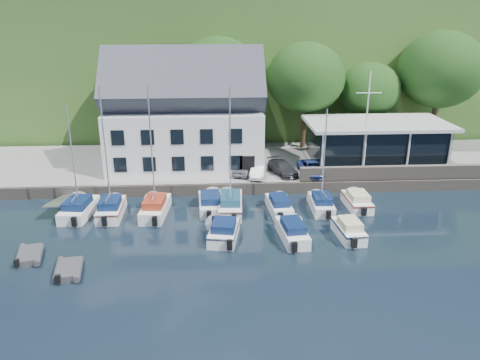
{
  "coord_description": "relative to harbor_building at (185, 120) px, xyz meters",
  "views": [
    {
      "loc": [
        -4.33,
        -26.38,
        14.91
      ],
      "look_at": [
        -2.34,
        9.0,
        2.05
      ],
      "focal_mm": 35.0,
      "sensor_mm": 36.0,
      "label": 1
    }
  ],
  "objects": [
    {
      "name": "car_blue",
      "position": [
        11.41,
        -3.42,
        -3.72
      ],
      "size": [
        1.82,
        3.84,
        1.27
      ],
      "primitive_type": "imported",
      "rotation": [
        0.0,
        0.0,
        0.1
      ],
      "color": "navy",
      "rests_on": "quay"
    },
    {
      "name": "flagpole",
      "position": [
        15.93,
        -3.5,
        0.22
      ],
      "size": [
        2.19,
        0.2,
        9.13
      ],
      "primitive_type": null,
      "color": "white",
      "rests_on": "quay"
    },
    {
      "name": "tree_2",
      "position": [
        3.18,
        6.01,
        1.43
      ],
      "size": [
        8.46,
        8.46,
        11.56
      ],
      "primitive_type": null,
      "color": "black",
      "rests_on": "quay"
    },
    {
      "name": "boat_r1_1",
      "position": [
        -5.37,
        -9.38,
        -0.73
      ],
      "size": [
        1.99,
        5.86,
        9.23
      ],
      "primitive_type": null,
      "rotation": [
        0.0,
        0.0,
        0.02
      ],
      "color": "white",
      "rests_on": "ground"
    },
    {
      "name": "boat_r1_6",
      "position": [
        11.02,
        -9.12,
        -1.25
      ],
      "size": [
        1.93,
        5.67,
        8.21
      ],
      "primitive_type": null,
      "rotation": [
        0.0,
        0.0,
        -0.04
      ],
      "color": "white",
      "rests_on": "ground"
    },
    {
      "name": "harbor_building",
      "position": [
        0.0,
        0.0,
        0.0
      ],
      "size": [
        14.4,
        8.2,
        8.7
      ],
      "primitive_type": null,
      "color": "white",
      "rests_on": "quay"
    },
    {
      "name": "boat_r1_4",
      "position": [
        3.83,
        -8.98,
        -0.72
      ],
      "size": [
        2.35,
        7.01,
        9.27
      ],
      "primitive_type": null,
      "rotation": [
        0.0,
        0.0,
        -0.06
      ],
      "color": "white",
      "rests_on": "ground"
    },
    {
      "name": "tree_1",
      "position": [
        -6.15,
        5.99,
        0.26
      ],
      "size": [
        6.74,
        6.74,
        9.22
      ],
      "primitive_type": null,
      "color": "black",
      "rests_on": "quay"
    },
    {
      "name": "boat_r1_7",
      "position": [
        14.0,
        -8.79,
        -4.67
      ],
      "size": [
        1.93,
        5.31,
        1.35
      ],
      "primitive_type": null,
      "rotation": [
        0.0,
        0.0,
        0.02
      ],
      "color": "white",
      "rests_on": "ground"
    },
    {
      "name": "quay",
      "position": [
        7.0,
        1.0,
        -4.85
      ],
      "size": [
        60.0,
        13.0,
        1.0
      ],
      "primitive_type": "cube",
      "color": "gray",
      "rests_on": "ground"
    },
    {
      "name": "tree_4",
      "position": [
        19.24,
        6.24,
        0.1
      ],
      "size": [
        6.51,
        6.51,
        8.9
      ],
      "primitive_type": null,
      "color": "black",
      "rests_on": "quay"
    },
    {
      "name": "boat_r1_0",
      "position": [
        -7.86,
        -9.15,
        -0.94
      ],
      "size": [
        2.75,
        6.37,
        8.81
      ],
      "primitive_type": null,
      "rotation": [
        0.0,
        0.0,
        -0.11
      ],
      "color": "white",
      "rests_on": "ground"
    },
    {
      "name": "quay_face",
      "position": [
        7.0,
        -5.5,
        -4.85
      ],
      "size": [
        60.0,
        0.3,
        1.0
      ],
      "primitive_type": "cube",
      "color": "#6C6356",
      "rests_on": "ground"
    },
    {
      "name": "car_silver",
      "position": [
        5.3,
        -2.8,
        -3.7
      ],
      "size": [
        2.63,
        4.08,
        1.29
      ],
      "primitive_type": "imported",
      "rotation": [
        0.0,
        0.0,
        -0.32
      ],
      "color": "#ABABB0",
      "rests_on": "quay"
    },
    {
      "name": "boat_r2_2",
      "position": [
        3.19,
        -13.76,
        -4.63
      ],
      "size": [
        2.82,
        5.38,
        1.44
      ],
      "primitive_type": null,
      "rotation": [
        0.0,
        0.0,
        -0.17
      ],
      "color": "white",
      "rests_on": "ground"
    },
    {
      "name": "ground",
      "position": [
        7.0,
        -16.5,
        -5.35
      ],
      "size": [
        180.0,
        180.0,
        0.0
      ],
      "primitive_type": "plane",
      "color": "black",
      "rests_on": "ground"
    },
    {
      "name": "gangway",
      "position": [
        -9.5,
        -7.5,
        -5.35
      ],
      "size": [
        1.2,
        6.0,
        1.4
      ],
      "primitive_type": null,
      "color": "#BABABE",
      "rests_on": "ground"
    },
    {
      "name": "dinghy_1",
      "position": [
        -6.26,
        -17.76,
        -5.03
      ],
      "size": [
        2.11,
        3.02,
        0.65
      ],
      "primitive_type": null,
      "rotation": [
        0.0,
        0.0,
        0.17
      ],
      "color": "#38393E",
      "rests_on": "ground"
    },
    {
      "name": "boat_r1_2",
      "position": [
        -2.0,
        -9.33,
        -0.76
      ],
      "size": [
        2.47,
        6.58,
        9.17
      ],
      "primitive_type": null,
      "rotation": [
        0.0,
        0.0,
        -0.1
      ],
      "color": "white",
      "rests_on": "ground"
    },
    {
      "name": "boat_r1_3",
      "position": [
        2.26,
        -8.56,
        -4.65
      ],
      "size": [
        2.29,
        6.1,
        1.39
      ],
      "primitive_type": null,
      "rotation": [
        0.0,
        0.0,
        0.05
      ],
      "color": "white",
      "rests_on": "ground"
    },
    {
      "name": "seawall",
      "position": [
        19.0,
        -5.1,
        -3.75
      ],
      "size": [
        18.0,
        0.5,
        1.2
      ],
      "primitive_type": "cube",
      "color": "#6C6356",
      "rests_on": "quay"
    },
    {
      "name": "boat_r2_4",
      "position": [
        11.87,
        -13.98,
        -4.65
      ],
      "size": [
        2.03,
        5.02,
        1.41
      ],
      "primitive_type": null,
      "rotation": [
        0.0,
        0.0,
        0.08
      ],
      "color": "white",
      "rests_on": "ground"
    },
    {
      "name": "club_pavilion",
      "position": [
        18.0,
        -0.5,
        -2.3
      ],
      "size": [
        13.2,
        7.2,
        4.1
      ],
      "primitive_type": null,
      "color": "black",
      "rests_on": "quay"
    },
    {
      "name": "hillside",
      "position": [
        7.0,
        45.5,
        2.65
      ],
      "size": [
        160.0,
        75.0,
        16.0
      ],
      "primitive_type": "cube",
      "color": "#2E5821",
      "rests_on": "ground"
    },
    {
      "name": "boat_r1_5",
      "position": [
        7.63,
        -9.29,
        -4.67
      ],
      "size": [
        2.12,
        5.75,
        1.36
      ],
      "primitive_type": null,
      "rotation": [
        0.0,
        0.0,
        0.08
      ],
      "color": "white",
      "rests_on": "ground"
    },
    {
      "name": "boat_r2_3",
      "position": [
        7.91,
        -13.95,
        -4.65
      ],
      "size": [
        2.27,
        6.08,
        1.4
      ],
      "primitive_type": null,
      "rotation": [
        0.0,
        0.0,
        0.1
      ],
      "color": "white",
      "rests_on": "ground"
    },
    {
      "name": "car_white",
      "position": [
        6.51,
        -3.66,
        -3.78
      ],
      "size": [
        1.92,
        3.64,
        1.14
      ],
      "primitive_type": "imported",
      "rotation": [
        0.0,
        0.0,
        -0.21
      ],
      "color": "silver",
      "rests_on": "quay"
    },
    {
      "name": "field_patch",
      "position": [
        15.0,
        53.5,
        10.8
      ],
      "size": [
        50.0,
        30.0,
        0.3
      ],
      "primitive_type": "cube",
      "color": "#5D6D36",
      "rests_on": "hillside"
    },
    {
      "name": "dinghy_0",
      "position": [
        -9.26,
        -15.8,
        -5.03
      ],
      "size": [
        2.24,
        3.05,
        0.64
      ],
      "primitive_type": null,
      "rotation": [
        0.0,
        0.0,
        0.23
      ],
      "color": "#38393E",
      "rests_on": "ground"
    },
    {
      "name": "tree_3",
      "position": [
        12.19,
        5.5,
        1.16
      ],
      "size": [
        8.07,
        8.07,
        11.03
      ],
      "primitive_type": null,
      "color": "black",
      "rests_on": "quay"
    },
    {
      "name": "car_dgrey",
      "position": [
        8.75,
        -3.17,
        -3.78
      ],
      "size": [
        2.83,
        4.26,
        1.15
      ],
      "primitive_type": "imported",
      "rotation": [
        0.0,
        0.0,
        0.34
      ],
      "color": "#2C2C31",
      "rests_on": "quay"
    },
    {
      "name": "tree_5",
      "position": [
        26.45,
        5.74,
        1.7
      ],
      "size": [
        8.85,
        8.85,
        12.1
      ],
      "primitive_type": null,
      "color": "black",
      "rests_on": "quay"
    }
  ]
}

